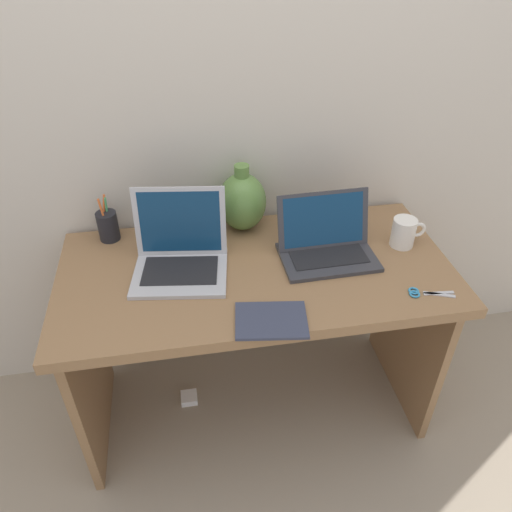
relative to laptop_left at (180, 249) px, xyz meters
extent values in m
plane|color=gray|center=(0.25, -0.06, -0.82)|extent=(6.00, 6.00, 0.00)
cube|color=beige|center=(0.25, 0.31, 0.38)|extent=(4.40, 0.04, 2.40)
cube|color=olive|center=(0.25, -0.06, -0.09)|extent=(1.35, 0.66, 0.04)
cube|color=olive|center=(-0.39, -0.06, -0.47)|extent=(0.03, 0.56, 0.71)
cube|color=olive|center=(0.89, -0.06, -0.47)|extent=(0.03, 0.56, 0.71)
cube|color=#B2B2B7|center=(-0.01, -0.05, -0.06)|extent=(0.35, 0.30, 0.01)
cube|color=black|center=(-0.01, -0.05, -0.05)|extent=(0.27, 0.19, 0.00)
cube|color=#B2B2B7|center=(0.01, 0.06, 0.07)|extent=(0.31, 0.08, 0.25)
cube|color=navy|center=(0.01, 0.06, 0.07)|extent=(0.28, 0.08, 0.22)
cube|color=#333338|center=(0.51, -0.05, -0.06)|extent=(0.33, 0.23, 0.01)
cube|color=black|center=(0.51, -0.05, -0.05)|extent=(0.27, 0.14, 0.00)
cube|color=#333338|center=(0.51, 0.03, 0.04)|extent=(0.33, 0.08, 0.20)
cube|color=navy|center=(0.51, 0.03, 0.04)|extent=(0.29, 0.07, 0.17)
ellipsoid|color=#5B843D|center=(0.24, 0.20, 0.04)|extent=(0.18, 0.18, 0.22)
cylinder|color=#5B843D|center=(0.24, 0.20, 0.17)|extent=(0.05, 0.05, 0.05)
cube|color=#33384C|center=(0.26, -0.33, -0.06)|extent=(0.24, 0.19, 0.01)
cylinder|color=white|center=(0.80, -0.01, -0.02)|extent=(0.09, 0.09, 0.11)
torus|color=white|center=(0.85, -0.01, -0.01)|extent=(0.06, 0.01, 0.06)
cylinder|color=black|center=(-0.26, 0.21, -0.01)|extent=(0.08, 0.08, 0.11)
cylinder|color=#4CA566|center=(-0.25, 0.22, 0.03)|extent=(0.01, 0.01, 0.13)
cylinder|color=orange|center=(-0.26, 0.22, 0.04)|extent=(0.03, 0.02, 0.14)
cylinder|color=orange|center=(-0.26, 0.19, 0.04)|extent=(0.02, 0.01, 0.14)
cube|color=#B7B7BC|center=(0.81, -0.29, -0.07)|extent=(0.10, 0.02, 0.00)
cube|color=#B7B7BC|center=(0.81, -0.30, -0.07)|extent=(0.10, 0.05, 0.00)
torus|color=#338CBF|center=(0.73, -0.29, -0.07)|extent=(0.04, 0.04, 0.01)
torus|color=#338CBF|center=(0.73, -0.27, -0.07)|extent=(0.04, 0.04, 0.01)
cube|color=white|center=(-0.03, 0.01, -0.81)|extent=(0.07, 0.07, 0.03)
camera|label=1|loc=(0.02, -1.38, 0.97)|focal=34.43mm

